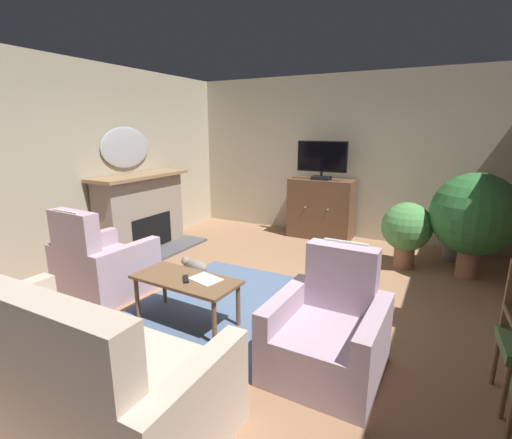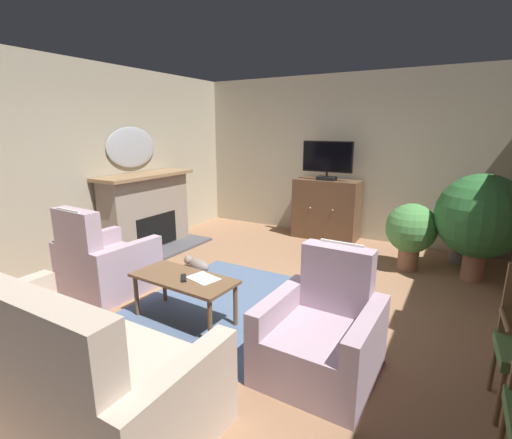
# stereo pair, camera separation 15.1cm
# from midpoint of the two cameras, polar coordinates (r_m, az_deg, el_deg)

# --- Properties ---
(ground_plane) EXTENTS (6.33, 6.78, 0.04)m
(ground_plane) POSITION_cam_midpoint_polar(r_m,az_deg,el_deg) (4.28, 0.32, -13.02)
(ground_plane) COLOR #936B4C
(wall_back) EXTENTS (6.33, 0.10, 2.84)m
(wall_back) POSITION_cam_midpoint_polar(r_m,az_deg,el_deg) (6.78, 12.84, 9.35)
(wall_back) COLOR #B2A88E
(wall_back) RESTS_ON ground_plane
(wall_left) EXTENTS (0.10, 6.78, 2.84)m
(wall_left) POSITION_cam_midpoint_polar(r_m,az_deg,el_deg) (5.79, -26.42, 7.51)
(wall_left) COLOR #B2A88E
(wall_left) RESTS_ON ground_plane
(rug_central) EXTENTS (2.03, 2.11, 0.01)m
(rug_central) POSITION_cam_midpoint_polar(r_m,az_deg,el_deg) (4.21, -4.01, -13.20)
(rug_central) COLOR slate
(rug_central) RESTS_ON ground_plane
(fireplace) EXTENTS (0.90, 1.71, 1.23)m
(fireplace) POSITION_cam_midpoint_polar(r_m,az_deg,el_deg) (6.18, -17.84, 0.78)
(fireplace) COLOR #4C4C51
(fireplace) RESTS_ON ground_plane
(wall_mirror_oval) EXTENTS (0.06, 0.97, 0.63)m
(wall_mirror_oval) POSITION_cam_midpoint_polar(r_m,az_deg,el_deg) (6.22, -20.19, 10.41)
(wall_mirror_oval) COLOR #B2B7BF
(tv_cabinet) EXTENTS (1.12, 0.51, 1.05)m
(tv_cabinet) POSITION_cam_midpoint_polar(r_m,az_deg,el_deg) (6.66, 9.34, 1.47)
(tv_cabinet) COLOR #402A1C
(tv_cabinet) RESTS_ON ground_plane
(television) EXTENTS (0.87, 0.20, 0.66)m
(television) POSITION_cam_midpoint_polar(r_m,az_deg,el_deg) (6.48, 9.51, 9.18)
(television) COLOR black
(television) RESTS_ON tv_cabinet
(coffee_table) EXTENTS (1.11, 0.54, 0.48)m
(coffee_table) POSITION_cam_midpoint_polar(r_m,az_deg,el_deg) (3.80, -11.98, -9.67)
(coffee_table) COLOR brown
(coffee_table) RESTS_ON ground_plane
(tv_remote) EXTENTS (0.15, 0.16, 0.02)m
(tv_remote) POSITION_cam_midpoint_polar(r_m,az_deg,el_deg) (3.72, -11.97, -9.01)
(tv_remote) COLOR black
(tv_remote) RESTS_ON coffee_table
(folded_newspaper) EXTENTS (0.34, 0.29, 0.01)m
(folded_newspaper) POSITION_cam_midpoint_polar(r_m,az_deg,el_deg) (3.71, -9.00, -9.08)
(folded_newspaper) COLOR silver
(folded_newspaper) RESTS_ON coffee_table
(sofa_floral) EXTENTS (2.10, 0.93, 1.06)m
(sofa_floral) POSITION_cam_midpoint_polar(r_m,az_deg,el_deg) (2.96, -28.02, -20.12)
(sofa_floral) COLOR #C6B29E
(sofa_floral) RESTS_ON ground_plane
(armchair_angled_to_table) EXTENTS (0.88, 0.90, 1.00)m
(armchair_angled_to_table) POSITION_cam_midpoint_polar(r_m,az_deg,el_deg) (3.15, 9.70, -17.08)
(armchair_angled_to_table) COLOR #AD93A3
(armchair_angled_to_table) RESTS_ON ground_plane
(armchair_in_far_corner) EXTENTS (0.95, 0.94, 1.08)m
(armchair_in_far_corner) POSITION_cam_midpoint_polar(r_m,az_deg,el_deg) (4.77, -23.49, -6.70)
(armchair_in_far_corner) COLOR #AD93A3
(armchair_in_far_corner) RESTS_ON ground_plane
(potted_plant_tall_palm_by_window) EXTENTS (0.68, 0.68, 0.94)m
(potted_plant_tall_palm_by_window) POSITION_cam_midpoint_polar(r_m,az_deg,el_deg) (5.49, 21.55, -1.33)
(potted_plant_tall_palm_by_window) COLOR #99664C
(potted_plant_tall_palm_by_window) RESTS_ON ground_plane
(potted_plant_small_fern_corner) EXTENTS (1.06, 1.06, 1.39)m
(potted_plant_small_fern_corner) POSITION_cam_midpoint_polar(r_m,az_deg,el_deg) (5.43, 30.01, 0.58)
(potted_plant_small_fern_corner) COLOR #99664C
(potted_plant_small_fern_corner) RESTS_ON ground_plane
(potted_plant_leafy_by_curtain) EXTENTS (0.56, 0.56, 0.94)m
(potted_plant_leafy_by_curtain) POSITION_cam_midpoint_polar(r_m,az_deg,el_deg) (6.19, 28.46, -0.77)
(potted_plant_leafy_by_curtain) COLOR slate
(potted_plant_leafy_by_curtain) RESTS_ON ground_plane
(cat) EXTENTS (0.67, 0.25, 0.19)m
(cat) POSITION_cam_midpoint_polar(r_m,az_deg,el_deg) (5.18, -10.24, -7.00)
(cat) COLOR gray
(cat) RESTS_ON ground_plane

